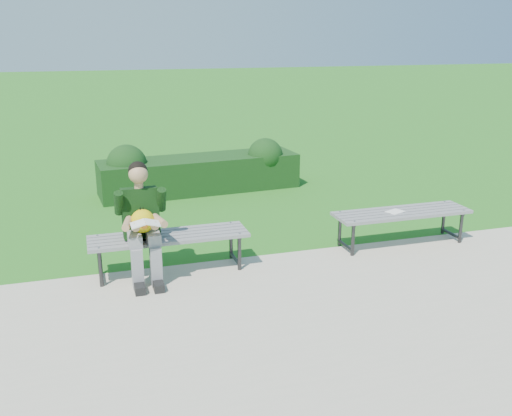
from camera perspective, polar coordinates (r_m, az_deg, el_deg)
ground at (r=7.10m, az=0.08°, el=-4.96°), size 80.00×80.00×0.00m
walkway at (r=5.61m, az=5.47°, el=-11.25°), size 30.00×3.50×0.02m
hedge at (r=10.05m, az=-5.81°, el=3.71°), size 3.53×1.13×0.91m
bench_left at (r=6.59m, az=-8.70°, el=-3.10°), size 1.80×0.50×0.46m
bench_right at (r=7.60m, az=14.37°, el=-0.70°), size 1.80×0.50×0.46m
seated_boy at (r=6.37m, az=-11.35°, el=-1.11°), size 0.56×0.76×1.31m
paper_sheet at (r=7.54m, az=13.75°, el=-0.35°), size 0.26×0.23×0.01m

